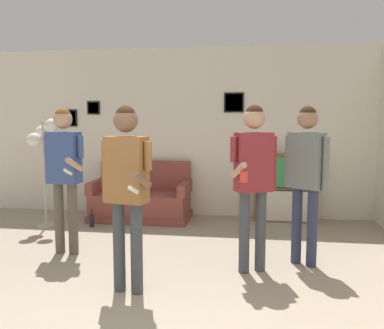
{
  "coord_description": "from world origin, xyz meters",
  "views": [
    {
      "loc": [
        0.95,
        -2.56,
        1.61
      ],
      "look_at": [
        0.24,
        2.13,
        1.07
      ],
      "focal_mm": 40.0,
      "sensor_mm": 36.0,
      "label": 1
    }
  ],
  "objects_px": {
    "person_player_foreground_center": "(126,179)",
    "couch": "(141,200)",
    "bottle_on_floor": "(92,220)",
    "floor_lamp": "(43,142)",
    "bookshelf": "(284,188)",
    "person_spectator_near_bookshelf": "(306,168)",
    "person_player_foreground_left": "(64,165)",
    "person_watcher_holding_cup": "(253,170)"
  },
  "relations": [
    {
      "from": "person_player_foreground_center",
      "to": "couch",
      "type": "bearing_deg",
      "value": 102.82
    },
    {
      "from": "bottle_on_floor",
      "to": "person_player_foreground_center",
      "type": "bearing_deg",
      "value": -60.74
    },
    {
      "from": "floor_lamp",
      "to": "couch",
      "type": "bearing_deg",
      "value": 29.87
    },
    {
      "from": "bookshelf",
      "to": "person_spectator_near_bookshelf",
      "type": "xyz_separation_m",
      "value": [
        0.09,
        -1.99,
        0.55
      ]
    },
    {
      "from": "person_player_foreground_left",
      "to": "bottle_on_floor",
      "type": "relative_size",
      "value": 6.57
    },
    {
      "from": "person_watcher_holding_cup",
      "to": "floor_lamp",
      "type": "bearing_deg",
      "value": 155.32
    },
    {
      "from": "couch",
      "to": "person_player_foreground_center",
      "type": "bearing_deg",
      "value": -77.18
    },
    {
      "from": "person_player_foreground_left",
      "to": "person_spectator_near_bookshelf",
      "type": "height_order",
      "value": "person_spectator_near_bookshelf"
    },
    {
      "from": "person_player_foreground_left",
      "to": "bottle_on_floor",
      "type": "xyz_separation_m",
      "value": [
        -0.17,
        1.2,
        -0.95
      ]
    },
    {
      "from": "couch",
      "to": "person_player_foreground_left",
      "type": "bearing_deg",
      "value": -102.85
    },
    {
      "from": "person_player_foreground_left",
      "to": "person_player_foreground_center",
      "type": "height_order",
      "value": "same"
    },
    {
      "from": "bookshelf",
      "to": "person_player_foreground_left",
      "type": "height_order",
      "value": "person_player_foreground_left"
    },
    {
      "from": "floor_lamp",
      "to": "person_player_foreground_left",
      "type": "height_order",
      "value": "person_player_foreground_left"
    },
    {
      "from": "bookshelf",
      "to": "person_player_foreground_center",
      "type": "xyz_separation_m",
      "value": [
        -1.58,
        -2.98,
        0.54
      ]
    },
    {
      "from": "person_player_foreground_left",
      "to": "person_player_foreground_center",
      "type": "xyz_separation_m",
      "value": [
        1.05,
        -0.97,
        -0.0
      ]
    },
    {
      "from": "bookshelf",
      "to": "floor_lamp",
      "type": "height_order",
      "value": "floor_lamp"
    },
    {
      "from": "couch",
      "to": "bottle_on_floor",
      "type": "xyz_separation_m",
      "value": [
        -0.58,
        -0.61,
        -0.19
      ]
    },
    {
      "from": "person_player_foreground_center",
      "to": "person_watcher_holding_cup",
      "type": "height_order",
      "value": "person_watcher_holding_cup"
    },
    {
      "from": "bottle_on_floor",
      "to": "person_player_foreground_left",
      "type": "bearing_deg",
      "value": -81.9
    },
    {
      "from": "person_player_foreground_left",
      "to": "person_watcher_holding_cup",
      "type": "bearing_deg",
      "value": -7.24
    },
    {
      "from": "person_spectator_near_bookshelf",
      "to": "bottle_on_floor",
      "type": "relative_size",
      "value": 6.62
    },
    {
      "from": "bookshelf",
      "to": "floor_lamp",
      "type": "bearing_deg",
      "value": -165.26
    },
    {
      "from": "person_player_foreground_center",
      "to": "bottle_on_floor",
      "type": "xyz_separation_m",
      "value": [
        -1.22,
        2.18,
        -0.95
      ]
    },
    {
      "from": "floor_lamp",
      "to": "person_spectator_near_bookshelf",
      "type": "bearing_deg",
      "value": -16.92
    },
    {
      "from": "person_player_foreground_center",
      "to": "bottle_on_floor",
      "type": "bearing_deg",
      "value": 119.26
    },
    {
      "from": "person_player_foreground_center",
      "to": "person_watcher_holding_cup",
      "type": "relative_size",
      "value": 0.99
    },
    {
      "from": "floor_lamp",
      "to": "person_spectator_near_bookshelf",
      "type": "xyz_separation_m",
      "value": [
        3.55,
        -1.08,
        -0.18
      ]
    },
    {
      "from": "bookshelf",
      "to": "person_spectator_near_bookshelf",
      "type": "relative_size",
      "value": 0.6
    },
    {
      "from": "couch",
      "to": "person_player_foreground_center",
      "type": "distance_m",
      "value": 2.96
    },
    {
      "from": "bookshelf",
      "to": "bottle_on_floor",
      "type": "distance_m",
      "value": 2.94
    },
    {
      "from": "person_player_foreground_center",
      "to": "floor_lamp",
      "type": "bearing_deg",
      "value": 132.13
    },
    {
      "from": "bookshelf",
      "to": "person_spectator_near_bookshelf",
      "type": "bearing_deg",
      "value": -87.28
    },
    {
      "from": "floor_lamp",
      "to": "bottle_on_floor",
      "type": "xyz_separation_m",
      "value": [
        0.66,
        0.1,
        -1.14
      ]
    },
    {
      "from": "person_player_foreground_center",
      "to": "bottle_on_floor",
      "type": "relative_size",
      "value": 6.57
    },
    {
      "from": "person_player_foreground_center",
      "to": "bookshelf",
      "type": "bearing_deg",
      "value": 62.09
    },
    {
      "from": "bookshelf",
      "to": "person_player_foreground_center",
      "type": "relative_size",
      "value": 0.6
    },
    {
      "from": "couch",
      "to": "bottle_on_floor",
      "type": "height_order",
      "value": "couch"
    },
    {
      "from": "couch",
      "to": "person_player_foreground_center",
      "type": "relative_size",
      "value": 0.9
    },
    {
      "from": "bookshelf",
      "to": "person_watcher_holding_cup",
      "type": "height_order",
      "value": "person_watcher_holding_cup"
    },
    {
      "from": "floor_lamp",
      "to": "person_player_foreground_center",
      "type": "xyz_separation_m",
      "value": [
        1.88,
        -2.07,
        -0.18
      ]
    },
    {
      "from": "floor_lamp",
      "to": "person_spectator_near_bookshelf",
      "type": "relative_size",
      "value": 0.92
    },
    {
      "from": "couch",
      "to": "person_spectator_near_bookshelf",
      "type": "xyz_separation_m",
      "value": [
        2.31,
        -1.79,
        0.77
      ]
    }
  ]
}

